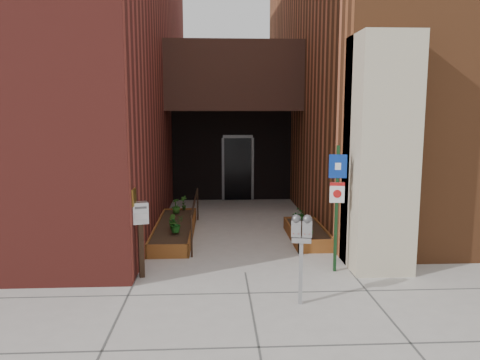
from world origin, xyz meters
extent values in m
plane|color=#9E9991|center=(0.00, 0.00, 0.00)|extent=(80.00, 80.00, 0.00)
cube|color=maroon|center=(-6.00, 6.70, 5.00)|extent=(8.00, 14.60, 10.00)
cube|color=brown|center=(6.00, 7.15, 5.00)|extent=(8.00, 13.70, 10.00)
cube|color=beige|center=(2.55, 0.20, 2.20)|extent=(1.10, 1.20, 4.40)
cube|color=#321B16|center=(0.00, 6.00, 4.00)|extent=(4.20, 2.00, 2.00)
cube|color=black|center=(0.00, 7.40, 1.50)|extent=(4.00, 0.30, 3.00)
cube|color=black|center=(0.20, 7.22, 1.05)|extent=(0.90, 0.06, 2.10)
cube|color=#B79338|center=(-1.99, -0.20, 1.50)|extent=(0.04, 0.30, 0.30)
cube|color=brown|center=(-1.55, 0.92, 0.15)|extent=(0.90, 0.04, 0.30)
cube|color=brown|center=(-1.55, 4.48, 0.15)|extent=(0.90, 0.04, 0.30)
cube|color=brown|center=(-1.98, 2.70, 0.15)|extent=(0.04, 3.60, 0.30)
cube|color=brown|center=(-1.12, 2.70, 0.15)|extent=(0.04, 3.60, 0.30)
cube|color=black|center=(-1.55, 2.70, 0.13)|extent=(0.82, 3.52, 0.26)
cube|color=brown|center=(1.60, 1.12, 0.15)|extent=(0.80, 0.04, 0.30)
cube|color=brown|center=(1.60, 3.28, 0.15)|extent=(0.80, 0.04, 0.30)
cube|color=brown|center=(1.22, 2.20, 0.15)|extent=(0.04, 2.20, 0.30)
cube|color=brown|center=(1.98, 2.20, 0.15)|extent=(0.04, 2.20, 0.30)
cube|color=black|center=(1.60, 2.20, 0.13)|extent=(0.72, 2.12, 0.26)
cylinder|color=black|center=(-1.05, 1.00, 0.45)|extent=(0.04, 0.04, 0.90)
cylinder|color=black|center=(-1.05, 4.30, 0.45)|extent=(0.04, 0.04, 0.90)
cylinder|color=black|center=(-1.05, 2.65, 0.88)|extent=(0.04, 3.30, 0.04)
cube|color=gray|center=(0.78, -1.46, 0.50)|extent=(0.07, 0.07, 1.00)
cube|color=gray|center=(0.78, -1.46, 1.04)|extent=(0.32, 0.17, 0.08)
cube|color=gray|center=(0.70, -1.44, 1.22)|extent=(0.16, 0.12, 0.26)
sphere|color=#59595B|center=(0.70, -1.44, 1.37)|extent=(0.15, 0.15, 0.15)
cube|color=white|center=(0.69, -1.50, 1.24)|extent=(0.09, 0.02, 0.05)
cube|color=#B21414|center=(0.69, -1.50, 1.16)|extent=(0.09, 0.02, 0.03)
cube|color=gray|center=(0.86, -1.47, 1.22)|extent=(0.16, 0.12, 0.26)
sphere|color=#59595B|center=(0.86, -1.47, 1.37)|extent=(0.15, 0.15, 0.15)
cube|color=white|center=(0.85, -1.53, 1.24)|extent=(0.09, 0.02, 0.05)
cube|color=#B21414|center=(0.85, -1.53, 1.16)|extent=(0.09, 0.02, 0.03)
cube|color=#133417|center=(1.70, 0.01, 1.19)|extent=(0.06, 0.06, 2.39)
cube|color=navy|center=(1.70, -0.02, 2.01)|extent=(0.33, 0.06, 0.43)
cube|color=white|center=(1.70, -0.03, 2.01)|extent=(0.11, 0.02, 0.13)
cube|color=white|center=(1.70, -0.02, 1.52)|extent=(0.27, 0.05, 0.38)
cube|color=#B21414|center=(1.70, -0.03, 1.68)|extent=(0.27, 0.04, 0.07)
cylinder|color=#B21414|center=(1.70, -0.04, 1.50)|extent=(0.15, 0.03, 0.15)
cube|color=black|center=(-1.90, -0.13, 0.51)|extent=(0.12, 0.12, 1.02)
cube|color=silver|center=(-1.90, -0.13, 1.20)|extent=(0.33, 0.28, 0.39)
cube|color=#59595B|center=(-1.87, -0.23, 1.31)|extent=(0.20, 0.07, 0.04)
cube|color=white|center=(-1.87, -0.23, 1.16)|extent=(0.21, 0.08, 0.09)
imported|color=#1A5B1A|center=(-1.45, 1.88, 0.50)|extent=(0.50, 0.50, 0.39)
imported|color=#2C5E1B|center=(-1.56, 2.23, 0.47)|extent=(0.24, 0.24, 0.33)
imported|color=#265D1A|center=(-1.61, 3.89, 0.50)|extent=(0.31, 0.31, 0.40)
imported|color=#265618|center=(-1.44, 4.30, 0.50)|extent=(0.29, 0.29, 0.39)
imported|color=#235117|center=(1.45, 1.30, 0.49)|extent=(0.26, 0.26, 0.38)
imported|color=#17511A|center=(1.35, 2.34, 0.47)|extent=(0.22, 0.22, 0.34)
imported|color=#195718|center=(1.59, 2.92, 0.45)|extent=(0.37, 0.37, 0.30)
camera|label=1|loc=(-0.53, -8.41, 3.03)|focal=35.00mm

